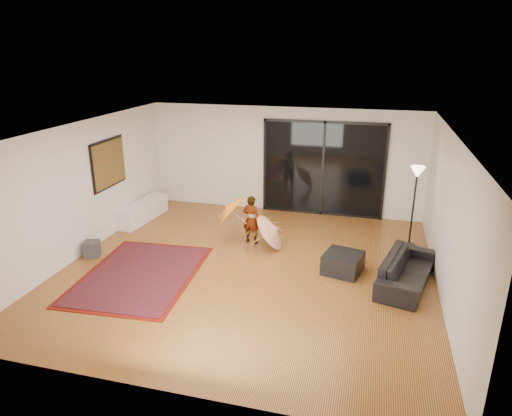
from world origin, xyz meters
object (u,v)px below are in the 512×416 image
(child, at_px, (251,219))
(ottoman, at_px, (343,263))
(sofa, at_px, (407,270))
(media_console, at_px, (143,211))

(child, bearing_deg, ottoman, 163.28)
(sofa, relative_size, child, 1.73)
(media_console, xyz_separation_m, child, (2.99, -0.67, 0.31))
(sofa, distance_m, child, 3.41)
(media_console, bearing_deg, ottoman, -11.30)
(media_console, relative_size, ottoman, 2.49)
(media_console, relative_size, child, 1.56)
(ottoman, bearing_deg, child, 155.85)
(sofa, xyz_separation_m, child, (-3.21, 1.10, 0.27))
(sofa, bearing_deg, child, 85.34)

